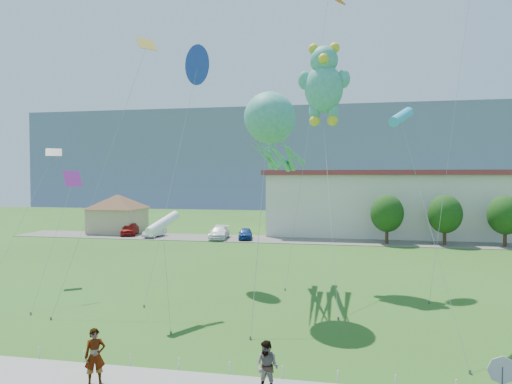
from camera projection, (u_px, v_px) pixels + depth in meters
ground at (214, 359)px, 18.57m from camera, size 160.00×160.00×0.00m
parking_strip at (297, 240)px, 52.95m from camera, size 70.00×6.00×0.06m
hill_ridge at (325, 159)px, 135.99m from camera, size 160.00×50.00×25.00m
pavilion at (118, 210)px, 60.23m from camera, size 9.20×9.20×5.00m
warehouse at (512, 203)px, 56.83m from camera, size 61.00×15.00×8.20m
stop_sign at (502, 378)px, 12.62m from camera, size 0.80×0.07×2.50m
rope_fence at (204, 366)px, 17.29m from camera, size 26.05×0.05×0.50m
tree_near at (387, 213)px, 50.00m from camera, size 3.60×3.60×5.47m
tree_mid at (445, 214)px, 48.89m from camera, size 3.60×3.60×5.47m
tree_far at (505, 215)px, 47.78m from camera, size 3.60×3.60×5.47m
pedestrian_left at (95, 356)px, 16.18m from camera, size 0.85×0.76×1.96m
pedestrian_right at (267, 367)px, 15.50m from camera, size 1.01×0.89×1.76m
parked_car_red at (130, 229)px, 57.40m from camera, size 2.95×4.78×1.52m
parked_car_silver at (155, 232)px, 55.55m from camera, size 1.81×3.92×1.24m
parked_car_white at (219, 233)px, 53.98m from camera, size 2.45×5.08×1.43m
parked_car_blue at (245, 233)px, 53.66m from camera, size 2.18×4.05×1.31m
octopus_kite at (274, 134)px, 27.08m from camera, size 2.90×12.69×12.21m
teddy_bear_kite at (324, 82)px, 32.42m from camera, size 3.68×10.42×16.92m
small_kite_yellow at (136, 75)px, 28.33m from camera, size 3.21×7.21×16.33m
small_kite_cyan at (402, 119)px, 22.21m from camera, size 2.26×6.33×10.80m
small_kite_blue at (196, 70)px, 33.88m from camera, size 1.80×9.66×16.45m
small_kite_orange at (328, 1)px, 35.04m from camera, size 3.46×7.51×22.27m
small_kite_pink at (69, 190)px, 28.91m from camera, size 1.35×5.77×7.73m
small_kite_white at (163, 224)px, 23.81m from camera, size 1.62×3.51×5.44m
small_kite_black at (47, 166)px, 32.78m from camera, size 1.29×7.69×9.65m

